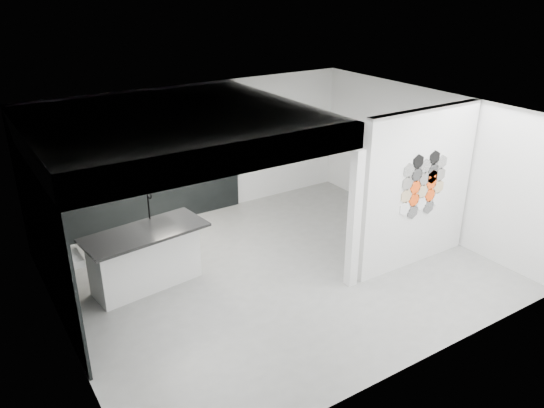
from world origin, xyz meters
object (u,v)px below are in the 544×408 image
Objects in this scene: partition_panel at (418,189)px; wall_basin at (66,259)px; glass_bowl at (207,152)px; stockpot at (74,176)px; bottle_dark at (127,166)px; glass_vase at (207,152)px; kettle at (203,153)px; kitchen_island at (145,257)px; utensil_cup at (108,171)px.

partition_panel reaches higher than wall_basin.
wall_basin is 4.00m from glass_bowl.
bottle_dark is (0.99, 0.00, -0.00)m from stockpot.
partition_panel is at bearing -61.77° from glass_vase.
partition_panel is 4.44m from kettle.
kettle is 1.10× the size of bottle_dark.
glass_bowl is 0.01m from glass_vase.
wall_basin is at bearing -148.65° from glass_bowl.
glass_bowl is at bearing 31.35° from wall_basin.
bottle_dark is at bearing 70.05° from kitchen_island.
kitchen_island reaches higher than kettle.
glass_bowl is 1.28× the size of glass_vase.
glass_vase is at bearing 0.00° from utensil_cup.
bottle_dark is (-3.79, 3.87, -0.00)m from partition_panel.
bottle_dark reaches higher than kettle.
partition_panel is 14.18× the size of stockpot.
partition_panel is 17.93× the size of bottle_dark.
stockpot is at bearing 180.00° from glass_vase.
stockpot reaches higher than utensil_cup.
kitchen_island is 2.31m from stockpot.
stockpot is at bearing 141.01° from partition_panel.
glass_vase reaches higher than utensil_cup.
kitchen_island is at bearing -122.28° from kettle.
partition_panel is 5.78m from wall_basin.
kettle is 0.11m from glass_bowl.
glass_bowl is at bearing 0.00° from glass_vase.
kitchen_island is at bearing -76.24° from stockpot.
bottle_dark is at bearing 134.43° from partition_panel.
glass_bowl is 1.73× the size of utensil_cup.
stockpot is 2.16× the size of utensil_cup.
kitchen_island is 16.40× the size of glass_vase.
stockpot is 0.99m from bottle_dark.
kettle is 1.88× the size of utensil_cup.
kettle is at bearing 32.19° from wall_basin.
partition_panel is 4.71m from kitchen_island.
partition_panel is at bearing -38.99° from stockpot.
kettle reaches higher than glass_vase.
partition_panel reaches higher than kitchen_island.
kettle reaches higher than glass_bowl.
stockpot is at bearing -167.18° from kettle.
glass_vase is at bearing 0.00° from stockpot.
stockpot reaches higher than bottle_dark.
glass_bowl is at bearing 0.00° from stockpot.
kitchen_island is at bearing -93.20° from utensil_cup.
stockpot is (0.69, 2.07, 0.55)m from wall_basin.
utensil_cup is at bearing 180.00° from glass_vase.
bottle_dark is 0.36m from utensil_cup.
glass_vase is at bearing 118.23° from partition_panel.
glass_bowl is 2.08m from utensil_cup.
kettle is 1.60m from bottle_dark.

